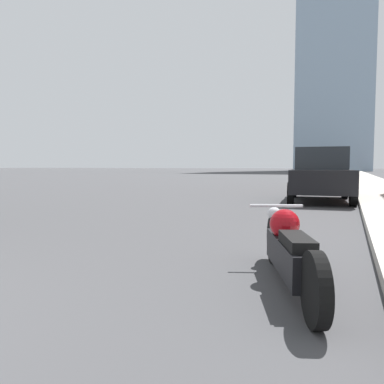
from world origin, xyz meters
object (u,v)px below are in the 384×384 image
Objects in this scene: parked_car_black at (320,175)px; parked_car_yellow at (333,172)px; motorcycle at (289,250)px; parked_car_white at (339,171)px.

parked_car_yellow is at bearing 84.71° from parked_car_black.
parked_car_yellow is at bearing 71.59° from motorcycle.
parked_car_white is (0.10, 22.26, -0.10)m from parked_car_black.
motorcycle is 21.72m from parked_car_yellow.
parked_car_yellow is (-0.37, 21.71, 0.45)m from motorcycle.
parked_car_black reaches higher than parked_car_yellow.
parked_car_black is 1.10× the size of parked_car_white.
parked_car_yellow is 0.95× the size of parked_car_white.
parked_car_black is 1.15× the size of parked_car_yellow.
parked_car_black is 22.26m from parked_car_white.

